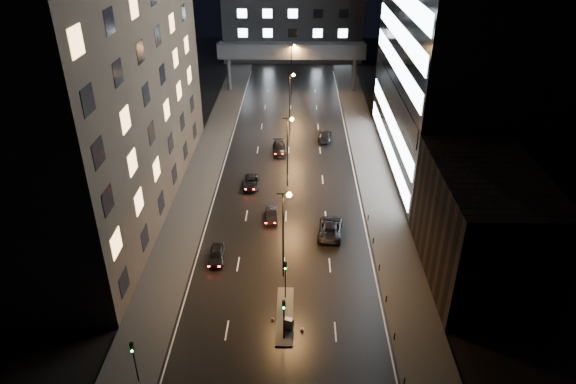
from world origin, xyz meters
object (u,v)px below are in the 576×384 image
at_px(car_away_a, 217,255).
at_px(car_toward_a, 330,228).
at_px(car_away_c, 251,182).
at_px(car_away_d, 279,148).
at_px(car_toward_b, 325,135).
at_px(utility_cabinet, 289,324).
at_px(car_away_b, 271,215).

xyz_separation_m(car_away_a, car_toward_a, (12.76, 5.47, 0.13)).
bearing_deg(car_toward_a, car_away_c, -41.37).
bearing_deg(car_toward_a, car_away_a, 29.79).
relative_size(car_away_d, car_toward_a, 0.83).
xyz_separation_m(car_away_c, car_toward_b, (10.94, 16.69, 0.11)).
distance_m(car_away_a, car_toward_b, 36.23).
relative_size(car_away_a, utility_cabinet, 3.51).
height_order(car_toward_b, utility_cabinet, car_toward_b).
relative_size(car_away_b, car_toward_b, 0.75).
relative_size(car_away_d, car_toward_b, 0.95).
bearing_deg(car_away_d, car_toward_b, 30.40).
bearing_deg(car_away_b, car_away_d, 82.87).
distance_m(car_away_c, car_away_d, 11.89).
height_order(car_toward_a, utility_cabinet, car_toward_a).
height_order(car_away_a, car_toward_b, car_toward_b).
xyz_separation_m(car_away_b, car_away_d, (0.33, 19.74, 0.08)).
relative_size(car_away_b, utility_cabinet, 3.34).
xyz_separation_m(car_away_c, car_away_d, (3.55, 11.35, 0.07)).
height_order(car_away_a, car_away_d, car_away_d).
distance_m(car_away_b, car_toward_b, 26.24).
relative_size(car_away_b, car_away_d, 0.79).
xyz_separation_m(car_away_a, car_toward_b, (13.29, 33.71, 0.06)).
bearing_deg(car_away_d, car_away_c, -112.84).
xyz_separation_m(car_away_b, car_toward_a, (7.19, -3.16, 0.19)).
bearing_deg(car_toward_b, car_toward_a, 94.62).
bearing_deg(car_away_c, car_away_d, 72.84).
bearing_deg(car_away_c, car_toward_a, -47.76).
xyz_separation_m(car_toward_b, utility_cabinet, (-5.19, -44.19, -0.02)).
bearing_deg(car_toward_a, utility_cabinet, 80.31).
bearing_deg(utility_cabinet, car_away_a, 148.76).
height_order(car_away_a, car_away_b, car_away_a).
height_order(car_away_b, car_away_d, car_away_d).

